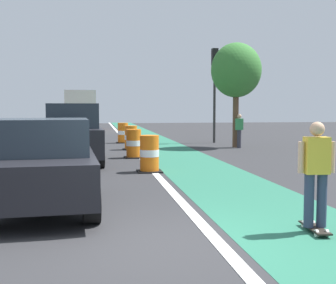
% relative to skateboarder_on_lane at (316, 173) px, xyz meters
% --- Properties ---
extents(ground_plane, '(100.00, 100.00, 0.00)m').
position_rel_skateboarder_on_lane_xyz_m(ground_plane, '(-2.51, -0.17, -0.91)').
color(ground_plane, '#2D2D30').
extents(bike_lane_strip, '(2.50, 80.00, 0.01)m').
position_rel_skateboarder_on_lane_xyz_m(bike_lane_strip, '(-0.11, 11.83, -0.91)').
color(bike_lane_strip, '#286B51').
rests_on(bike_lane_strip, ground).
extents(lane_divider_stripe, '(0.20, 80.00, 0.01)m').
position_rel_skateboarder_on_lane_xyz_m(lane_divider_stripe, '(-1.61, 11.83, -0.91)').
color(lane_divider_stripe, silver).
rests_on(lane_divider_stripe, ground).
extents(skateboarder_on_lane, '(0.57, 0.82, 1.69)m').
position_rel_skateboarder_on_lane_xyz_m(skateboarder_on_lane, '(0.00, 0.00, 0.00)').
color(skateboarder_on_lane, black).
rests_on(skateboarder_on_lane, ground).
extents(parked_sedan_nearest, '(2.10, 4.20, 1.70)m').
position_rel_skateboarder_on_lane_xyz_m(parked_sedan_nearest, '(-4.27, 2.25, -0.08)').
color(parked_sedan_nearest, black).
rests_on(parked_sedan_nearest, ground).
extents(parked_suv_second, '(2.09, 4.69, 2.04)m').
position_rel_skateboarder_on_lane_xyz_m(parked_suv_second, '(-4.07, 9.26, 0.12)').
color(parked_suv_second, black).
rests_on(parked_suv_second, ground).
extents(traffic_barrel_front, '(0.73, 0.73, 1.09)m').
position_rel_skateboarder_on_lane_xyz_m(traffic_barrel_front, '(-1.73, 6.77, -0.38)').
color(traffic_barrel_front, orange).
rests_on(traffic_barrel_front, ground).
extents(traffic_barrel_mid, '(0.73, 0.73, 1.09)m').
position_rel_skateboarder_on_lane_xyz_m(traffic_barrel_mid, '(-1.88, 10.59, -0.38)').
color(traffic_barrel_mid, orange).
rests_on(traffic_barrel_mid, ground).
extents(traffic_barrel_back, '(0.73, 0.73, 1.09)m').
position_rel_skateboarder_on_lane_xyz_m(traffic_barrel_back, '(-1.72, 13.94, -0.38)').
color(traffic_barrel_back, orange).
rests_on(traffic_barrel_back, ground).
extents(traffic_barrel_far, '(0.73, 0.73, 1.09)m').
position_rel_skateboarder_on_lane_xyz_m(traffic_barrel_far, '(-1.85, 17.90, -0.38)').
color(traffic_barrel_far, orange).
rests_on(traffic_barrel_far, ground).
extents(delivery_truck_down_block, '(2.70, 7.71, 3.23)m').
position_rel_skateboarder_on_lane_xyz_m(delivery_truck_down_block, '(-4.61, 30.89, 0.94)').
color(delivery_truck_down_block, silver).
rests_on(delivery_truck_down_block, ground).
extents(traffic_light_corner, '(0.41, 0.32, 5.10)m').
position_rel_skateboarder_on_lane_xyz_m(traffic_light_corner, '(3.10, 17.26, 2.59)').
color(traffic_light_corner, '#2D2D2D').
rests_on(traffic_light_corner, ground).
extents(pedestrian_crossing, '(0.34, 0.20, 1.61)m').
position_rel_skateboarder_on_lane_xyz_m(pedestrian_crossing, '(3.41, 13.95, -0.05)').
color(pedestrian_crossing, '#33333D').
rests_on(pedestrian_crossing, ground).
extents(street_tree_sidewalk, '(2.40, 2.40, 5.00)m').
position_rel_skateboarder_on_lane_xyz_m(street_tree_sidewalk, '(3.35, 14.34, 2.76)').
color(street_tree_sidewalk, brown).
rests_on(street_tree_sidewalk, ground).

